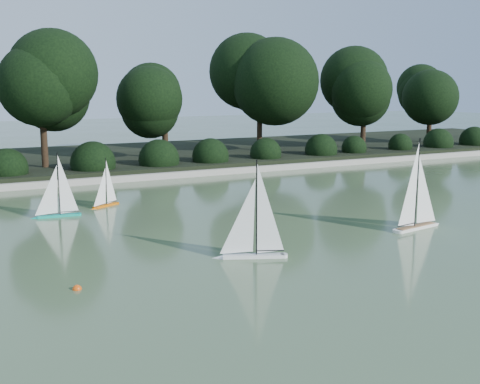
# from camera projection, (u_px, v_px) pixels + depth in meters

# --- Properties ---
(ground) EXTENTS (80.00, 80.00, 0.00)m
(ground) POSITION_uv_depth(u_px,v_px,m) (345.00, 255.00, 9.91)
(ground) COLOR #3F5331
(ground) RESTS_ON ground
(pond_coping) EXTENTS (40.00, 0.35, 0.18)m
(pond_coping) POSITION_uv_depth(u_px,v_px,m) (161.00, 176.00, 17.80)
(pond_coping) COLOR gray
(pond_coping) RESTS_ON ground
(far_bank) EXTENTS (40.00, 8.00, 0.30)m
(far_bank) POSITION_uv_depth(u_px,v_px,m) (124.00, 159.00, 21.30)
(far_bank) COLOR black
(far_bank) RESTS_ON ground
(tree_line) EXTENTS (26.31, 3.93, 4.39)m
(tree_line) POSITION_uv_depth(u_px,v_px,m) (170.00, 88.00, 20.03)
(tree_line) COLOR black
(tree_line) RESTS_ON ground
(shrub_hedge) EXTENTS (29.10, 1.10, 1.10)m
(shrub_hedge) POSITION_uv_depth(u_px,v_px,m) (151.00, 160.00, 18.53)
(shrub_hedge) COLOR black
(shrub_hedge) RESTS_ON ground
(sailboat_white_a) EXTENTS (1.20, 0.64, 1.70)m
(sailboat_white_a) POSITION_uv_depth(u_px,v_px,m) (248.00, 242.00, 9.72)
(sailboat_white_a) COLOR silver
(sailboat_white_a) RESTS_ON ground
(sailboat_white_b) EXTENTS (1.38, 0.44, 1.88)m
(sailboat_white_b) POSITION_uv_depth(u_px,v_px,m) (420.00, 213.00, 11.71)
(sailboat_white_b) COLOR white
(sailboat_white_b) RESTS_ON ground
(sailboat_orange) EXTENTS (0.80, 0.54, 1.19)m
(sailboat_orange) POSITION_uv_depth(u_px,v_px,m) (104.00, 199.00, 13.76)
(sailboat_orange) COLOR #E46404
(sailboat_orange) RESTS_ON ground
(sailboat_teal) EXTENTS (1.07, 0.25, 1.45)m
(sailboat_teal) POSITION_uv_depth(u_px,v_px,m) (54.00, 206.00, 12.67)
(sailboat_teal) COLOR #0D9C82
(sailboat_teal) RESTS_ON ground
(race_buoy) EXTENTS (0.13, 0.13, 0.13)m
(race_buoy) POSITION_uv_depth(u_px,v_px,m) (77.00, 289.00, 8.26)
(race_buoy) COLOR #DA490B
(race_buoy) RESTS_ON ground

